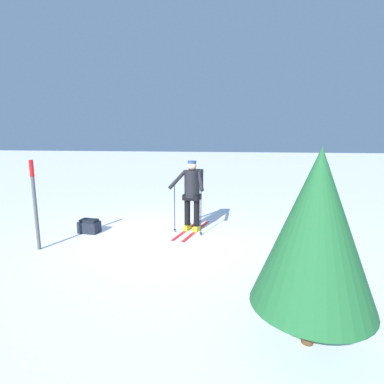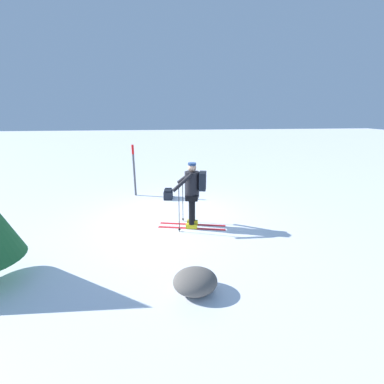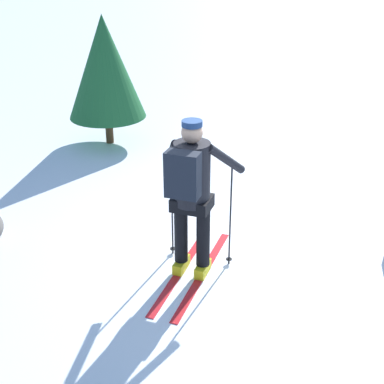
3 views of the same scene
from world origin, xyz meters
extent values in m
plane|color=white|center=(0.00, 0.00, 0.00)|extent=(80.00, 80.00, 0.00)
cube|color=red|center=(-0.57, 0.70, 0.01)|extent=(1.81, 0.50, 0.01)
cube|color=yellow|center=(-0.57, 0.70, 0.07)|extent=(0.32, 0.17, 0.12)
cylinder|color=black|center=(-0.57, 0.70, 0.50)|extent=(0.15, 0.15, 0.75)
cube|color=red|center=(-0.62, 0.45, 0.01)|extent=(1.81, 0.50, 0.01)
cube|color=yellow|center=(-0.62, 0.45, 0.07)|extent=(0.32, 0.17, 0.12)
cylinder|color=black|center=(-0.62, 0.45, 0.50)|extent=(0.15, 0.15, 0.75)
cube|color=black|center=(-0.60, 0.57, 0.88)|extent=(0.41, 0.47, 0.14)
cylinder|color=black|center=(-0.60, 0.57, 1.21)|extent=(0.38, 0.38, 0.68)
sphere|color=tan|center=(-0.60, 0.57, 1.66)|extent=(0.22, 0.22, 0.22)
cylinder|color=navy|center=(-0.60, 0.57, 1.76)|extent=(0.21, 0.21, 0.06)
cube|color=black|center=(-0.87, 0.63, 1.32)|extent=(0.24, 0.37, 0.47)
cylinder|color=black|center=(-0.23, 0.84, 0.63)|extent=(0.02, 0.02, 1.26)
cylinder|color=black|center=(-0.23, 0.84, 0.06)|extent=(0.07, 0.07, 0.01)
cylinder|color=black|center=(-0.32, 0.82, 1.33)|extent=(0.55, 0.24, 0.45)
cylinder|color=black|center=(-0.38, 0.17, 0.63)|extent=(0.02, 0.02, 1.26)
cylinder|color=black|center=(-0.38, 0.17, 0.06)|extent=(0.07, 0.07, 0.01)
cylinder|color=black|center=(-0.45, 0.23, 1.33)|extent=(0.47, 0.43, 0.45)
cube|color=black|center=(-0.02, -1.95, 0.14)|extent=(0.36, 0.52, 0.28)
cube|color=black|center=(-0.02, -1.95, 0.31)|extent=(0.29, 0.44, 0.06)
cylinder|color=#4C4C51|center=(1.20, -2.47, 0.96)|extent=(0.07, 0.07, 1.91)
cylinder|color=red|center=(1.20, -2.47, 1.74)|extent=(0.08, 0.08, 0.34)
ellipsoid|color=#5B5651|center=(-0.33, 3.26, 0.22)|extent=(0.78, 0.66, 0.43)
cylinder|color=#4C331E|center=(3.44, 2.54, 0.25)|extent=(0.14, 0.14, 0.50)
cone|color=#1E5B2D|center=(3.44, 2.54, 1.39)|extent=(1.37, 1.37, 1.78)
camera|label=1|loc=(6.73, 1.67, 2.38)|focal=28.00mm
camera|label=2|loc=(0.19, 7.03, 3.03)|focal=24.00mm
camera|label=3|loc=(-5.64, 0.01, 3.43)|focal=50.00mm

